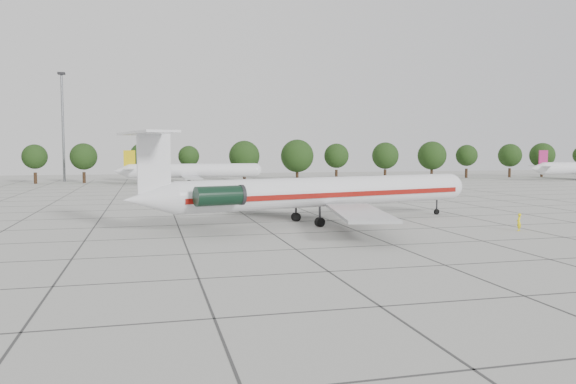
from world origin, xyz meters
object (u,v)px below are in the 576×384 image
ground_crew (519,222)px  floodlight_mast (63,121)px  main_airliner (312,192)px  bg_airliner_c (193,171)px

ground_crew → floodlight_mast: 109.96m
main_airliner → bg_airliner_c: main_airliner is taller
bg_airliner_c → floodlight_mast: size_ratio=1.11×
ground_crew → floodlight_mast: bearing=-99.3°
main_airliner → bg_airliner_c: (-6.81, 68.89, -0.34)m
main_airliner → floodlight_mast: floodlight_mast is taller
main_airliner → ground_crew: (17.22, -9.56, -2.43)m
bg_airliner_c → floodlight_mast: bearing=149.1°
floodlight_mast → bg_airliner_c: bearing=-30.9°
main_airliner → bg_airliner_c: size_ratio=1.37×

